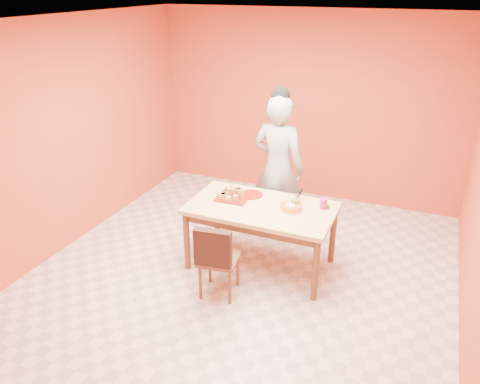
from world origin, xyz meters
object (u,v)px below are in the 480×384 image
at_px(red_dinner_plate, 251,195).
at_px(magenta_glass, 323,204).
at_px(person, 278,168).
at_px(dining_chair, 218,258).
at_px(dining_table, 261,214).
at_px(checker_tin, 325,206).
at_px(egg_ornament, 295,203).
at_px(pastry_platter, 234,197).
at_px(sponge_cake, 291,207).

relative_size(red_dinner_plate, magenta_glass, 2.32).
bearing_deg(person, magenta_glass, 149.06).
distance_m(dining_chair, person, 1.53).
relative_size(dining_table, checker_tin, 17.54).
bearing_deg(egg_ornament, pastry_platter, -160.95).
distance_m(magenta_glass, checker_tin, 0.06).
xyz_separation_m(person, red_dinner_plate, (-0.13, -0.54, -0.15)).
distance_m(dining_table, checker_tin, 0.71).
xyz_separation_m(sponge_cake, checker_tin, (0.33, 0.21, -0.03)).
bearing_deg(person, pastry_platter, 73.98).
bearing_deg(magenta_glass, checker_tin, 56.20).
bearing_deg(dining_table, pastry_platter, 167.81).
distance_m(person, egg_ornament, 0.81).
relative_size(person, red_dinner_plate, 6.97).
bearing_deg(sponge_cake, dining_table, -175.14).
height_order(dining_chair, checker_tin, dining_chair).
xyz_separation_m(red_dinner_plate, sponge_cake, (0.53, -0.20, 0.03)).
bearing_deg(sponge_cake, checker_tin, 32.87).
relative_size(dining_table, egg_ornament, 12.08).
xyz_separation_m(person, checker_tin, (0.73, -0.53, -0.14)).
relative_size(egg_ornament, checker_tin, 1.45).
bearing_deg(egg_ornament, dining_table, -147.61).
bearing_deg(egg_ornament, sponge_cake, -95.52).
bearing_deg(dining_chair, person, 76.22).
distance_m(red_dinner_plate, magenta_glass, 0.85).
bearing_deg(person, sponge_cake, 125.49).
distance_m(red_dinner_plate, egg_ornament, 0.58).
distance_m(dining_chair, checker_tin, 1.31).
distance_m(person, checker_tin, 0.91).
relative_size(dining_chair, checker_tin, 9.33).
height_order(dining_chair, red_dinner_plate, dining_chair).
height_order(pastry_platter, egg_ornament, egg_ornament).
bearing_deg(red_dinner_plate, dining_chair, -90.19).
relative_size(person, checker_tin, 20.15).
xyz_separation_m(red_dinner_plate, magenta_glass, (0.84, -0.01, 0.05)).
bearing_deg(dining_chair, egg_ornament, 45.41).
xyz_separation_m(pastry_platter, magenta_glass, (1.00, 0.13, 0.05)).
height_order(dining_chair, sponge_cake, dining_chair).
distance_m(dining_table, pastry_platter, 0.39).
xyz_separation_m(pastry_platter, red_dinner_plate, (0.16, 0.14, -0.00)).
xyz_separation_m(dining_chair, sponge_cake, (0.54, 0.71, 0.36)).
relative_size(person, pastry_platter, 5.21).
height_order(pastry_platter, red_dinner_plate, pastry_platter).
bearing_deg(sponge_cake, person, 118.32).
relative_size(red_dinner_plate, sponge_cake, 1.11).
bearing_deg(pastry_platter, sponge_cake, -4.24).
bearing_deg(dining_table, checker_tin, 20.15).
bearing_deg(person, dining_table, 102.53).
distance_m(sponge_cake, egg_ornament, 0.07).
height_order(person, checker_tin, person).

